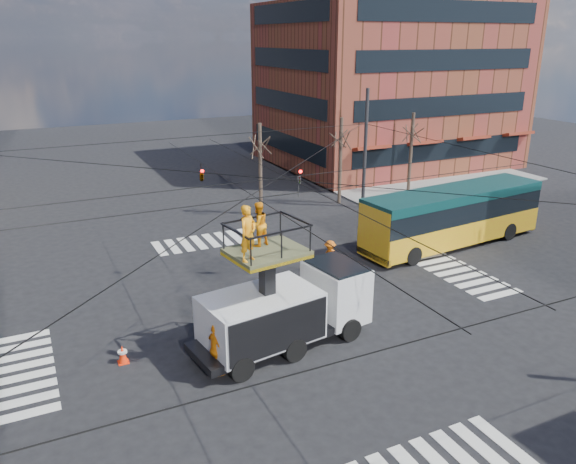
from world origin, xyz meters
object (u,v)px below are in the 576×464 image
at_px(flagger, 330,256).
at_px(worker_ground, 217,349).
at_px(city_bus, 453,215).
at_px(utility_truck, 286,297).
at_px(traffic_cone, 123,354).

bearing_deg(flagger, worker_ground, -67.44).
xyz_separation_m(city_bus, worker_ground, (-16.14, -6.67, -0.74)).
bearing_deg(worker_ground, utility_truck, -82.34).
distance_m(traffic_cone, flagger, 11.61).
distance_m(traffic_cone, worker_ground, 3.64).
relative_size(utility_truck, flagger, 4.46).
bearing_deg(traffic_cone, utility_truck, -12.80).
height_order(traffic_cone, flagger, flagger).
bearing_deg(city_bus, flagger, 177.57).
height_order(utility_truck, worker_ground, utility_truck).
height_order(utility_truck, traffic_cone, utility_truck).
bearing_deg(utility_truck, flagger, 38.80).
bearing_deg(worker_ground, city_bus, -75.54).
distance_m(utility_truck, city_bus, 14.36).
bearing_deg(traffic_cone, worker_ground, -37.48).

